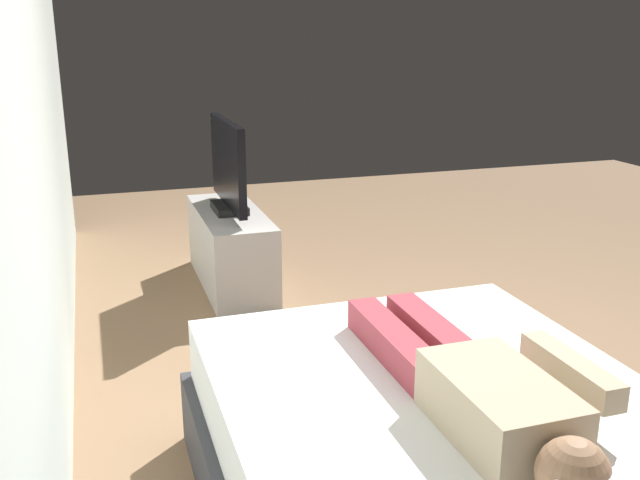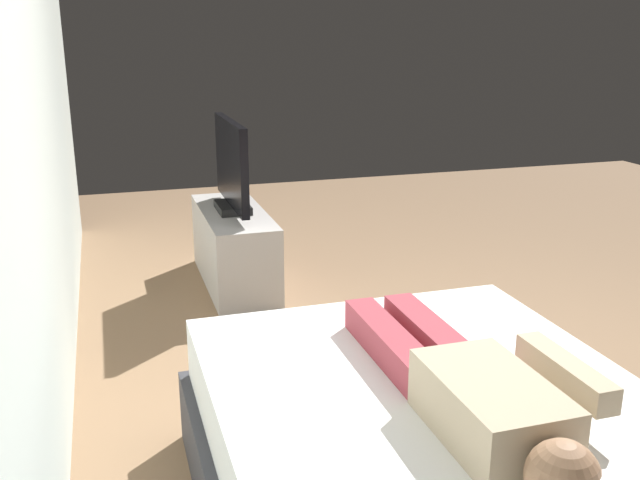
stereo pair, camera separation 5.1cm
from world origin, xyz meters
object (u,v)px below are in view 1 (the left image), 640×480
object	(u,v)px
tv	(228,168)
person	(479,387)
remote	(560,367)
tv_stand	(231,248)

from	to	relation	value
tv	person	bearing A→B (deg)	-175.75
tv	remote	bearing A→B (deg)	-166.90
remote	tv_stand	xyz separation A→B (m)	(2.63, 0.61, -0.30)
tv_stand	tv	size ratio (longest dim) A/B	1.25
remote	tv	bearing A→B (deg)	13.10
remote	tv	distance (m)	2.71
remote	tv	xyz separation A→B (m)	(2.63, 0.61, 0.24)
remote	tv	world-z (taller)	tv
person	remote	world-z (taller)	person
person	tv_stand	xyz separation A→B (m)	(2.78, 0.21, -0.37)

